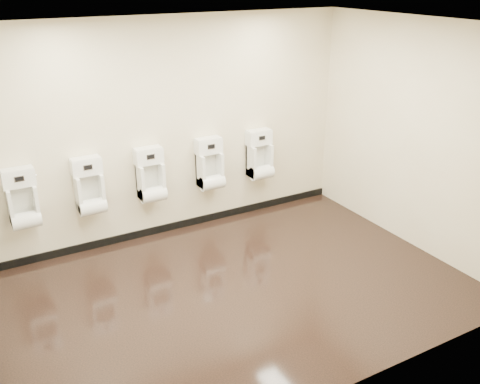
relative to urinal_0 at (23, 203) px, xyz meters
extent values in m
cube|color=black|center=(1.87, -1.63, -0.84)|extent=(5.00, 3.50, 0.00)
cube|color=white|center=(1.87, -1.63, 1.96)|extent=(5.00, 3.50, 0.00)
cube|color=beige|center=(1.87, 0.12, 0.56)|extent=(5.00, 0.02, 2.80)
cube|color=beige|center=(1.87, -3.38, 0.56)|extent=(5.00, 0.02, 2.80)
cube|color=beige|center=(4.37, -1.63, 0.56)|extent=(0.02, 3.50, 2.80)
cube|color=black|center=(1.87, 0.11, -0.79)|extent=(5.00, 0.02, 0.10)
cube|color=white|center=(0.00, 0.01, -0.03)|extent=(0.32, 0.23, 0.45)
cube|color=silver|center=(0.00, 0.08, 0.01)|extent=(0.24, 0.01, 0.33)
cylinder|color=white|center=(0.00, -0.06, -0.19)|extent=(0.32, 0.19, 0.19)
cube|color=white|center=(0.00, 0.04, 0.29)|extent=(0.35, 0.17, 0.19)
cube|color=black|center=(0.00, -0.05, 0.31)|extent=(0.09, 0.01, 0.05)
cube|color=silver|center=(0.00, -0.05, 0.31)|extent=(0.11, 0.01, 0.07)
cylinder|color=silver|center=(0.18, 0.04, 0.29)|extent=(0.01, 0.03, 0.03)
cube|color=white|center=(0.76, 0.01, -0.03)|extent=(0.32, 0.23, 0.45)
cube|color=silver|center=(0.76, 0.08, 0.01)|extent=(0.24, 0.01, 0.33)
cylinder|color=white|center=(0.76, -0.06, -0.19)|extent=(0.32, 0.19, 0.19)
cube|color=white|center=(0.76, 0.04, 0.29)|extent=(0.35, 0.17, 0.19)
cube|color=black|center=(0.76, -0.05, 0.31)|extent=(0.09, 0.01, 0.05)
cube|color=silver|center=(0.76, -0.05, 0.31)|extent=(0.11, 0.01, 0.07)
cylinder|color=silver|center=(0.94, 0.04, 0.29)|extent=(0.01, 0.03, 0.03)
cube|color=white|center=(1.53, 0.01, -0.03)|extent=(0.32, 0.23, 0.45)
cube|color=silver|center=(1.53, 0.08, 0.01)|extent=(0.24, 0.01, 0.33)
cylinder|color=white|center=(1.53, -0.06, -0.19)|extent=(0.32, 0.19, 0.19)
cube|color=white|center=(1.53, 0.04, 0.29)|extent=(0.35, 0.17, 0.19)
cube|color=black|center=(1.53, -0.05, 0.31)|extent=(0.09, 0.01, 0.05)
cube|color=silver|center=(1.53, -0.05, 0.31)|extent=(0.11, 0.01, 0.07)
cylinder|color=silver|center=(1.71, 0.04, 0.29)|extent=(0.01, 0.03, 0.03)
cube|color=white|center=(2.37, 0.01, -0.03)|extent=(0.32, 0.23, 0.45)
cube|color=silver|center=(2.37, 0.08, 0.01)|extent=(0.24, 0.01, 0.33)
cylinder|color=white|center=(2.37, -0.06, -0.19)|extent=(0.32, 0.19, 0.19)
cube|color=white|center=(2.37, 0.04, 0.29)|extent=(0.35, 0.17, 0.19)
cube|color=black|center=(2.37, -0.05, 0.31)|extent=(0.09, 0.01, 0.05)
cube|color=silver|center=(2.37, -0.05, 0.31)|extent=(0.11, 0.01, 0.07)
cylinder|color=silver|center=(2.55, 0.04, 0.29)|extent=(0.01, 0.03, 0.03)
cube|color=white|center=(3.14, 0.01, -0.03)|extent=(0.32, 0.23, 0.45)
cube|color=silver|center=(3.14, 0.08, 0.01)|extent=(0.24, 0.01, 0.33)
cylinder|color=white|center=(3.14, -0.06, -0.19)|extent=(0.32, 0.19, 0.19)
cube|color=white|center=(3.14, 0.04, 0.29)|extent=(0.35, 0.17, 0.19)
cube|color=black|center=(3.14, -0.05, 0.31)|extent=(0.09, 0.01, 0.05)
cube|color=silver|center=(3.14, -0.05, 0.31)|extent=(0.11, 0.01, 0.07)
cylinder|color=silver|center=(3.33, 0.04, 0.29)|extent=(0.01, 0.03, 0.03)
camera|label=1|loc=(-0.57, -6.03, 2.45)|focal=40.00mm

